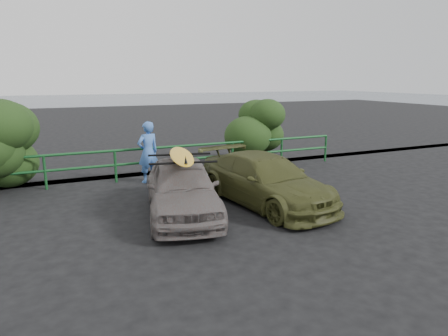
{
  "coord_description": "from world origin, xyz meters",
  "views": [
    {
      "loc": [
        -2.8,
        -7.38,
        3.19
      ],
      "look_at": [
        1.09,
        1.4,
        1.01
      ],
      "focal_mm": 32.0,
      "sensor_mm": 36.0,
      "label": 1
    }
  ],
  "objects_px": {
    "guardrail": "(147,163)",
    "surfboard": "(181,156)",
    "sedan": "(182,188)",
    "man": "(148,152)",
    "olive_vehicle": "(265,180)"
  },
  "relations": [
    {
      "from": "guardrail",
      "to": "surfboard",
      "type": "distance_m",
      "value": 3.85
    },
    {
      "from": "sedan",
      "to": "surfboard",
      "type": "xyz_separation_m",
      "value": [
        -0.0,
        0.0,
        0.76
      ]
    },
    {
      "from": "sedan",
      "to": "man",
      "type": "relative_size",
      "value": 2.09
    },
    {
      "from": "olive_vehicle",
      "to": "man",
      "type": "height_order",
      "value": "man"
    },
    {
      "from": "olive_vehicle",
      "to": "man",
      "type": "xyz_separation_m",
      "value": [
        -2.21,
        3.4,
        0.31
      ]
    },
    {
      "from": "guardrail",
      "to": "olive_vehicle",
      "type": "relative_size",
      "value": 3.21
    },
    {
      "from": "guardrail",
      "to": "surfboard",
      "type": "xyz_separation_m",
      "value": [
        -0.05,
        -3.74,
        0.91
      ]
    },
    {
      "from": "guardrail",
      "to": "surfboard",
      "type": "bearing_deg",
      "value": -90.77
    },
    {
      "from": "sedan",
      "to": "olive_vehicle",
      "type": "xyz_separation_m",
      "value": [
        2.21,
        -0.03,
        -0.04
      ]
    },
    {
      "from": "surfboard",
      "to": "olive_vehicle",
      "type": "bearing_deg",
      "value": 11.7
    },
    {
      "from": "man",
      "to": "surfboard",
      "type": "xyz_separation_m",
      "value": [
        0.0,
        -3.37,
        0.49
      ]
    },
    {
      "from": "olive_vehicle",
      "to": "sedan",
      "type": "bearing_deg",
      "value": 170.24
    },
    {
      "from": "olive_vehicle",
      "to": "surfboard",
      "type": "xyz_separation_m",
      "value": [
        -2.21,
        0.03,
        0.8
      ]
    },
    {
      "from": "sedan",
      "to": "man",
      "type": "distance_m",
      "value": 3.38
    },
    {
      "from": "guardrail",
      "to": "man",
      "type": "height_order",
      "value": "man"
    }
  ]
}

